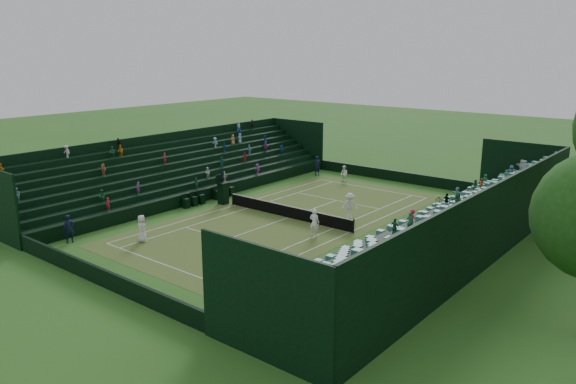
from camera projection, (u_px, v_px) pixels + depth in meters
name	position (u px, v px, depth m)	size (l,w,h in m)	color
ground	(288.00, 218.00, 41.89)	(160.00, 160.00, 0.00)	#2D6720
court_surface	(288.00, 218.00, 41.89)	(12.97, 26.77, 0.01)	#387326
perimeter_wall_north	(393.00, 176.00, 53.71)	(17.17, 0.20, 1.00)	black
perimeter_wall_south	(100.00, 276.00, 29.83)	(17.17, 0.20, 1.00)	black
perimeter_wall_east	(389.00, 234.00, 36.57)	(0.20, 31.77, 1.00)	black
perimeter_wall_west	(210.00, 194.00, 46.96)	(0.20, 31.77, 1.00)	black
north_grandstand	(451.00, 232.00, 33.76)	(6.60, 32.00, 4.90)	black
south_grandstand	(176.00, 175.00, 49.27)	(6.60, 32.00, 4.90)	black
tennis_net	(288.00, 211.00, 41.76)	(11.67, 0.10, 1.06)	black
umpire_chair	(223.00, 190.00, 45.47)	(0.85, 0.85, 2.68)	black
courtside_chairs	(209.00, 197.00, 46.34)	(0.51, 5.48, 1.10)	black
player_near_west	(142.00, 229.00, 36.46)	(0.89, 0.58, 1.81)	silver
player_near_east	(315.00, 223.00, 37.60)	(0.69, 0.45, 1.89)	white
player_far_west	(344.00, 174.00, 53.01)	(0.78, 0.61, 1.60)	white
player_far_east	(350.00, 206.00, 41.67)	(1.24, 0.72, 1.92)	white
line_judge_north	(317.00, 166.00, 55.85)	(0.72, 0.47, 1.96)	black
line_judge_south	(69.00, 229.00, 36.32)	(0.68, 0.44, 1.86)	black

